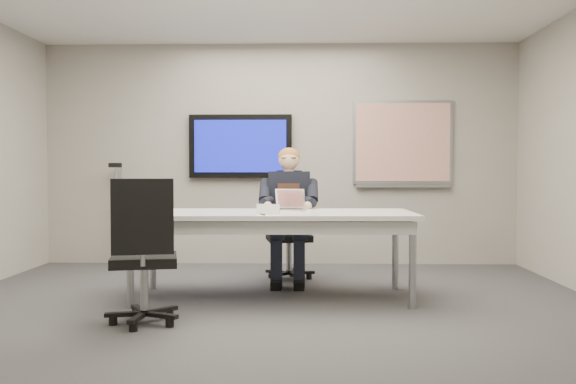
{
  "coord_description": "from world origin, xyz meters",
  "views": [
    {
      "loc": [
        0.32,
        -5.17,
        1.2
      ],
      "look_at": [
        0.16,
        0.91,
        0.99
      ],
      "focal_mm": 40.0,
      "sensor_mm": 36.0,
      "label": 1
    }
  ],
  "objects_px": {
    "conference_table": "(273,222)",
    "office_chair_near": "(144,280)",
    "laptop": "(290,205)",
    "office_chair_far": "(288,249)",
    "seated_person": "(288,229)"
  },
  "relations": [
    {
      "from": "conference_table",
      "to": "office_chair_near",
      "type": "height_order",
      "value": "office_chair_near"
    },
    {
      "from": "conference_table",
      "to": "laptop",
      "type": "distance_m",
      "value": 0.33
    },
    {
      "from": "office_chair_near",
      "to": "office_chair_far",
      "type": "bearing_deg",
      "value": -128.66
    },
    {
      "from": "seated_person",
      "to": "laptop",
      "type": "bearing_deg",
      "value": -89.58
    },
    {
      "from": "conference_table",
      "to": "office_chair_near",
      "type": "xyz_separation_m",
      "value": [
        -0.94,
        -1.09,
        -0.36
      ]
    },
    {
      "from": "office_chair_far",
      "to": "laptop",
      "type": "distance_m",
      "value": 0.95
    },
    {
      "from": "seated_person",
      "to": "conference_table",
      "type": "bearing_deg",
      "value": -102.18
    },
    {
      "from": "office_chair_near",
      "to": "laptop",
      "type": "bearing_deg",
      "value": -141.55
    },
    {
      "from": "conference_table",
      "to": "office_chair_far",
      "type": "xyz_separation_m",
      "value": [
        0.12,
        1.04,
        -0.39
      ]
    },
    {
      "from": "conference_table",
      "to": "seated_person",
      "type": "distance_m",
      "value": 0.8
    },
    {
      "from": "seated_person",
      "to": "office_chair_near",
      "type": "bearing_deg",
      "value": -122.65
    },
    {
      "from": "office_chair_near",
      "to": "laptop",
      "type": "height_order",
      "value": "office_chair_near"
    },
    {
      "from": "conference_table",
      "to": "office_chair_far",
      "type": "distance_m",
      "value": 1.11
    },
    {
      "from": "seated_person",
      "to": "laptop",
      "type": "distance_m",
      "value": 0.6
    },
    {
      "from": "office_chair_far",
      "to": "laptop",
      "type": "xyz_separation_m",
      "value": [
        0.04,
        -0.79,
        0.53
      ]
    }
  ]
}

